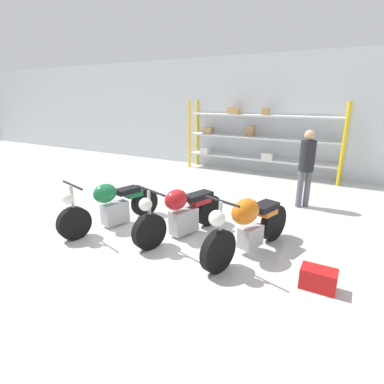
% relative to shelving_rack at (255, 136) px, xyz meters
% --- Properties ---
extents(ground_plane, '(30.00, 30.00, 0.00)m').
position_rel_shelving_rack_xyz_m(ground_plane, '(0.35, -5.05, -1.18)').
color(ground_plane, silver).
extents(back_wall, '(30.00, 0.08, 3.60)m').
position_rel_shelving_rack_xyz_m(back_wall, '(0.35, 0.38, 0.62)').
color(back_wall, silver).
rests_on(back_wall, ground_plane).
extents(shelving_rack, '(4.81, 0.63, 2.24)m').
position_rel_shelving_rack_xyz_m(shelving_rack, '(0.00, 0.00, 0.00)').
color(shelving_rack, yellow).
rests_on(shelving_rack, ground_plane).
extents(motorcycle_green, '(0.87, 2.04, 0.98)m').
position_rel_shelving_rack_xyz_m(motorcycle_green, '(-0.99, -5.35, -0.76)').
color(motorcycle_green, black).
rests_on(motorcycle_green, ground_plane).
extents(motorcycle_red, '(0.90, 1.93, 1.00)m').
position_rel_shelving_rack_xyz_m(motorcycle_red, '(0.37, -5.06, -0.75)').
color(motorcycle_red, black).
rests_on(motorcycle_red, ground_plane).
extents(motorcycle_orange, '(0.83, 2.00, 1.06)m').
position_rel_shelving_rack_xyz_m(motorcycle_orange, '(1.60, -5.13, -0.68)').
color(motorcycle_orange, black).
rests_on(motorcycle_orange, ground_plane).
extents(person_browsing, '(0.45, 0.45, 1.70)m').
position_rel_shelving_rack_xyz_m(person_browsing, '(1.96, -2.46, -0.17)').
color(person_browsing, '#595960').
rests_on(person_browsing, ground_plane).
extents(toolbox, '(0.44, 0.26, 0.28)m').
position_rel_shelving_rack_xyz_m(toolbox, '(2.70, -5.52, -1.04)').
color(toolbox, red).
rests_on(toolbox, ground_plane).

